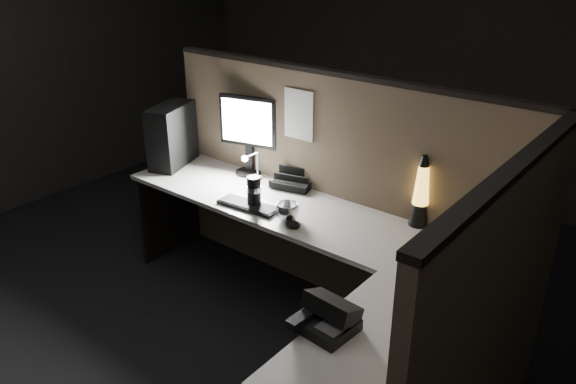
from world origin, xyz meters
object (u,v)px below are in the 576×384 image
Objects in this scene: keyboard at (248,206)px; desk_phone at (327,316)px; pc_tower at (172,135)px; lava_lamp at (421,197)px; monitor at (248,128)px.

desk_phone is (1.06, -0.66, 0.04)m from keyboard.
pc_tower is at bearing 161.02° from desk_phone.
desk_phone is (0.13, -1.11, -0.12)m from lava_lamp.
keyboard is (0.37, -0.42, -0.32)m from monitor.
lava_lamp is at bearing -12.31° from pc_tower.
pc_tower is at bearing -172.51° from lava_lamp.
lava_lamp is (0.93, 0.44, 0.17)m from keyboard.
monitor is at bearing -179.13° from lava_lamp.
desk_phone is (1.98, -0.87, -0.17)m from pc_tower.
keyboard is at bearing -32.15° from pc_tower.
pc_tower is 0.97m from keyboard.
lava_lamp reaches higher than keyboard.
keyboard is 1.52× the size of desk_phone.
pc_tower reaches higher than lava_lamp.
lava_lamp is 1.12m from desk_phone.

